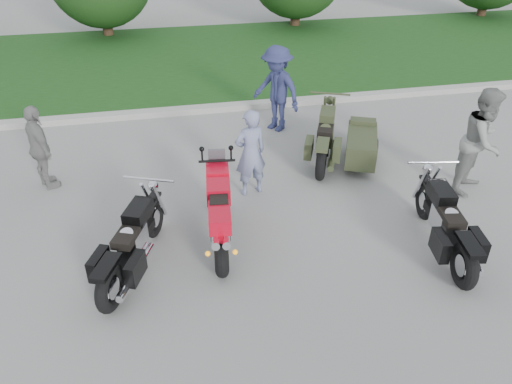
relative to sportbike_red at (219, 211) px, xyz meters
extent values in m
plane|color=#A0A09B|center=(0.79, -0.68, -0.60)|extent=(80.00, 80.00, 0.00)
cube|color=#A9A89F|center=(0.79, 5.32, -0.53)|extent=(60.00, 0.30, 0.15)
cube|color=#24571D|center=(0.79, 9.47, -0.53)|extent=(60.00, 8.00, 0.14)
cylinder|color=#3F2B1C|center=(-2.21, 12.82, 0.00)|extent=(0.36, 0.36, 1.20)
cylinder|color=#3F2B1C|center=(4.79, 12.82, 0.00)|extent=(0.36, 0.36, 1.20)
cylinder|color=#3F2B1C|center=(12.79, 12.82, 0.00)|extent=(0.36, 0.36, 1.20)
torus|color=black|center=(-0.08, -0.71, -0.28)|extent=(0.27, 0.67, 0.65)
torus|color=black|center=(0.09, 0.80, -0.29)|extent=(0.20, 0.64, 0.63)
cube|color=black|center=(0.00, -0.01, -0.03)|extent=(0.40, 0.97, 0.37)
cube|color=red|center=(0.03, 0.23, 0.26)|extent=(0.42, 0.61, 0.27)
cube|color=red|center=(-0.06, -0.48, 0.21)|extent=(0.38, 0.61, 0.23)
cube|color=black|center=(-0.02, -0.14, 0.30)|extent=(0.31, 0.40, 0.10)
cube|color=red|center=(0.07, 0.62, 0.21)|extent=(0.40, 0.46, 0.42)
cylinder|color=silver|center=(-0.16, -0.76, 0.05)|extent=(0.17, 0.49, 0.23)
cylinder|color=silver|center=(-0.02, -0.77, 0.05)|extent=(0.17, 0.49, 0.23)
torus|color=black|center=(-1.61, -1.09, -0.26)|extent=(0.41, 0.69, 0.68)
torus|color=black|center=(-0.99, 0.44, -0.28)|extent=(0.35, 0.64, 0.64)
cube|color=black|center=(-1.30, -0.33, -0.18)|extent=(0.65, 1.19, 0.14)
cube|color=silver|center=(-1.30, -0.33, -0.10)|extent=(0.45, 0.53, 0.35)
cube|color=black|center=(-1.19, -0.05, 0.18)|extent=(0.47, 0.61, 0.22)
cube|color=black|center=(-1.36, -0.46, 0.08)|extent=(0.45, 0.57, 0.12)
cube|color=black|center=(-1.61, -1.09, 0.10)|extent=(0.41, 0.59, 0.06)
cylinder|color=silver|center=(-1.27, -0.72, -0.32)|extent=(0.50, 1.06, 0.10)
torus|color=black|center=(3.17, -1.64, -0.26)|extent=(0.29, 0.71, 0.69)
torus|color=black|center=(3.45, 0.02, -0.28)|extent=(0.23, 0.66, 0.65)
cube|color=black|center=(3.31, -0.81, -0.17)|extent=(0.43, 1.24, 0.14)
cube|color=silver|center=(3.31, -0.81, -0.09)|extent=(0.38, 0.50, 0.36)
cube|color=black|center=(3.36, -0.51, 0.19)|extent=(0.38, 0.60, 0.22)
cube|color=black|center=(3.28, -0.96, 0.09)|extent=(0.37, 0.55, 0.12)
cube|color=black|center=(3.17, -1.64, 0.11)|extent=(0.32, 0.59, 0.06)
cylinder|color=silver|center=(3.43, -1.19, -0.32)|extent=(0.29, 1.12, 0.10)
torus|color=black|center=(2.16, 1.60, -0.25)|extent=(0.44, 0.72, 0.71)
torus|color=black|center=(2.83, 3.18, -0.27)|extent=(0.37, 0.66, 0.66)
cube|color=black|center=(2.49, 2.39, -0.17)|extent=(0.70, 1.24, 0.15)
cube|color=#363F24|center=(2.49, 2.39, -0.08)|extent=(0.47, 0.55, 0.36)
cube|color=#363F24|center=(2.61, 2.68, 0.21)|extent=(0.49, 0.64, 0.23)
cube|color=black|center=(2.43, 2.25, 0.10)|extent=(0.47, 0.59, 0.12)
cube|color=#363F24|center=(2.16, 1.60, 0.12)|extent=(0.43, 0.61, 0.06)
cylinder|color=#363F24|center=(2.52, 1.98, -0.31)|extent=(0.54, 1.09, 0.10)
cube|color=#363F24|center=(3.12, 2.01, -0.19)|extent=(1.05, 1.47, 0.47)
torus|color=black|center=(3.36, 1.91, -0.31)|extent=(0.34, 0.58, 0.58)
imported|color=#7E86AC|center=(0.76, 1.39, 0.21)|extent=(0.67, 0.52, 1.62)
imported|color=gray|center=(4.80, 0.71, 0.36)|extent=(1.19, 1.16, 1.93)
imported|color=navy|center=(1.87, 3.99, 0.35)|extent=(1.31, 1.42, 1.91)
imported|color=gray|center=(-2.89, 2.38, 0.19)|extent=(0.79, 1.01, 1.59)
camera|label=1|loc=(-0.74, -6.24, 4.25)|focal=35.00mm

